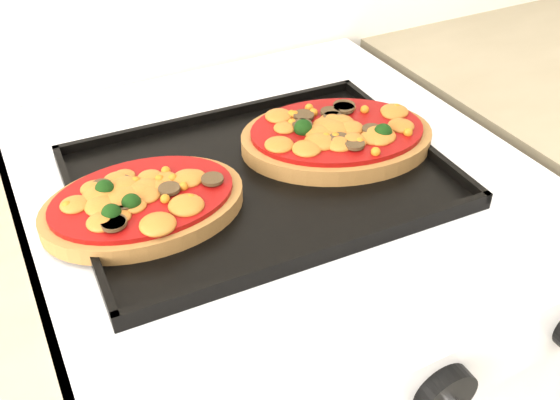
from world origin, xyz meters
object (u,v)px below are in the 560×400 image
stove (274,392)px  baking_tray (260,176)px  pizza_right (337,135)px  pizza_left (143,201)px

stove → baking_tray: size_ratio=2.18×
pizza_right → stove: bearing=170.9°
pizza_right → baking_tray: bearing=-171.8°
pizza_left → pizza_right: 0.25m
baking_tray → pizza_left: (-0.14, -0.00, 0.01)m
stove → baking_tray: bearing=-135.7°
stove → pizza_right: 0.49m
baking_tray → pizza_right: 0.12m
baking_tray → pizza_left: bearing=-176.6°
stove → baking_tray: 0.47m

